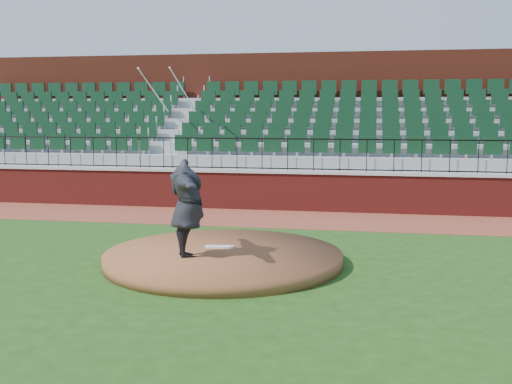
% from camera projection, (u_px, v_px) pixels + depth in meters
% --- Properties ---
extents(ground, '(90.00, 90.00, 0.00)m').
position_uv_depth(ground, '(243.00, 262.00, 13.00)').
color(ground, '#1D4313').
rests_on(ground, ground).
extents(warning_track, '(34.00, 3.20, 0.01)m').
position_uv_depth(warning_track, '(280.00, 218.00, 18.26)').
color(warning_track, brown).
rests_on(warning_track, ground).
extents(field_wall, '(34.00, 0.35, 1.20)m').
position_uv_depth(field_wall, '(287.00, 192.00, 19.74)').
color(field_wall, maroon).
rests_on(field_wall, ground).
extents(wall_cap, '(34.00, 0.45, 0.10)m').
position_uv_depth(wall_cap, '(288.00, 172.00, 19.66)').
color(wall_cap, '#B7B7B7').
rests_on(wall_cap, field_wall).
extents(wall_railing, '(34.00, 0.05, 1.00)m').
position_uv_depth(wall_railing, '(288.00, 155.00, 19.59)').
color(wall_railing, black).
rests_on(wall_railing, wall_cap).
extents(seating_stands, '(34.00, 5.10, 4.60)m').
position_uv_depth(seating_stands, '(298.00, 136.00, 22.18)').
color(seating_stands, gray).
rests_on(seating_stands, ground).
extents(concourse_wall, '(34.00, 0.50, 5.50)m').
position_uv_depth(concourse_wall, '(306.00, 122.00, 24.85)').
color(concourse_wall, maroon).
rests_on(concourse_wall, ground).
extents(pitchers_mound, '(4.96, 4.96, 0.25)m').
position_uv_depth(pitchers_mound, '(224.00, 258.00, 12.84)').
color(pitchers_mound, brown).
rests_on(pitchers_mound, ground).
extents(pitching_rubber, '(0.63, 0.25, 0.04)m').
position_uv_depth(pitching_rubber, '(219.00, 247.00, 13.21)').
color(pitching_rubber, white).
rests_on(pitching_rubber, pitchers_mound).
extents(pitcher, '(1.68, 2.47, 1.98)m').
position_uv_depth(pitcher, '(187.00, 208.00, 12.30)').
color(pitcher, black).
rests_on(pitcher, pitchers_mound).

